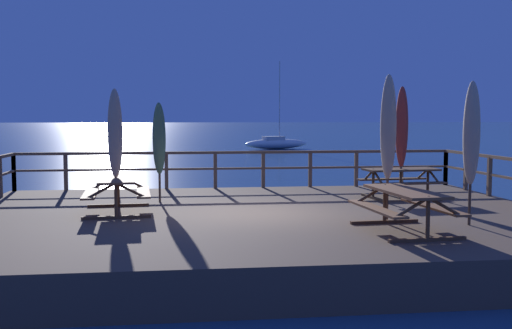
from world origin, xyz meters
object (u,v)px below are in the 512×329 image
picnic_table_mid_left (401,177)px  patio_umbrella_short_mid (388,128)px  picnic_table_front_left (405,201)px  patio_umbrella_short_back (159,139)px  patio_umbrella_tall_back_left (115,134)px  picnic_table_back_right (117,187)px  patio_umbrella_tall_front (402,127)px  sailboat_distant (276,143)px  patio_umbrella_tall_back_right (472,134)px

picnic_table_mid_left → patio_umbrella_short_mid: patio_umbrella_short_mid is taller
picnic_table_front_left → patio_umbrella_short_back: patio_umbrella_short_back is taller
picnic_table_mid_left → patio_umbrella_tall_back_left: bearing=-168.3°
picnic_table_back_right → patio_umbrella_short_back: (0.87, 1.50, 0.99)m
patio_umbrella_tall_front → picnic_table_front_left: bearing=-109.7°
picnic_table_back_right → patio_umbrella_short_back: 2.00m
picnic_table_back_right → picnic_table_mid_left: bearing=11.8°
picnic_table_back_right → sailboat_distant: sailboat_distant is taller
picnic_table_back_right → patio_umbrella_tall_back_right: (6.92, -2.46, 1.20)m
picnic_table_back_right → sailboat_distant: 40.61m
picnic_table_mid_left → patio_umbrella_short_back: (-6.14, 0.04, 1.00)m
picnic_table_mid_left → patio_umbrella_tall_back_left: 7.27m
patio_umbrella_short_mid → patio_umbrella_tall_back_left: bearing=163.0°
patio_umbrella_tall_back_right → sailboat_distant: sailboat_distant is taller
picnic_table_mid_left → patio_umbrella_tall_back_right: size_ratio=0.72×
patio_umbrella_tall_front → patio_umbrella_tall_back_right: (-0.08, -3.89, -0.06)m
picnic_table_back_right → patio_umbrella_short_back: size_ratio=0.90×
picnic_table_front_left → patio_umbrella_tall_back_left: (-5.45, 2.95, 1.16)m
patio_umbrella_tall_back_left → patio_umbrella_tall_back_right: (6.94, -2.47, 0.04)m
patio_umbrella_tall_front → patio_umbrella_tall_back_right: bearing=-91.2°
picnic_table_front_left → patio_umbrella_tall_back_right: patio_umbrella_tall_back_right is taller
patio_umbrella_short_mid → patio_umbrella_tall_front: (1.46, 3.12, -0.05)m
picnic_table_back_right → sailboat_distant: bearing=76.0°
picnic_table_mid_left → patio_umbrella_short_back: size_ratio=0.81×
picnic_table_front_left → patio_umbrella_short_back: (-4.55, 4.44, 0.99)m
picnic_table_back_right → patio_umbrella_tall_back_left: (-0.02, 0.00, 1.16)m
patio_umbrella_tall_front → patio_umbrella_tall_back_left: bearing=-168.5°
picnic_table_front_left → picnic_table_back_right: bearing=151.5°
picnic_table_mid_left → patio_umbrella_tall_back_left: (-7.03, -1.46, 1.16)m
patio_umbrella_short_back → sailboat_distant: bearing=76.7°
picnic_table_front_left → patio_umbrella_short_mid: (0.11, 1.25, 1.31)m
picnic_table_front_left → patio_umbrella_tall_front: 4.81m
picnic_table_back_right → patio_umbrella_tall_front: (7.00, 1.43, 1.26)m
patio_umbrella_tall_back_left → patio_umbrella_short_mid: size_ratio=0.92×
patio_umbrella_tall_back_right → picnic_table_mid_left: bearing=88.6°
picnic_table_front_left → patio_umbrella_short_back: bearing=135.7°
patio_umbrella_tall_front → patio_umbrella_tall_back_right: 3.90m
sailboat_distant → picnic_table_front_left: bearing=-95.9°
picnic_table_mid_left → patio_umbrella_short_mid: bearing=-115.1°
picnic_table_mid_left → patio_umbrella_tall_back_left: size_ratio=0.74×
patio_umbrella_short_back → patio_umbrella_tall_back_right: (6.04, -3.96, 0.21)m
picnic_table_back_right → picnic_table_mid_left: (7.01, 1.46, -0.01)m
picnic_table_front_left → patio_umbrella_tall_back_right: bearing=17.9°
sailboat_distant → patio_umbrella_tall_front: bearing=-94.3°
sailboat_distant → patio_umbrella_short_mid: bearing=-96.0°
patio_umbrella_tall_front → patio_umbrella_short_back: (-6.12, 0.06, -0.27)m
picnic_table_front_left → patio_umbrella_tall_front: patio_umbrella_tall_front is taller
patio_umbrella_short_mid → patio_umbrella_short_back: (-4.66, 3.19, -0.32)m
patio_umbrella_tall_back_right → patio_umbrella_short_mid: bearing=150.8°
picnic_table_front_left → picnic_table_mid_left: (1.58, 4.40, -0.01)m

